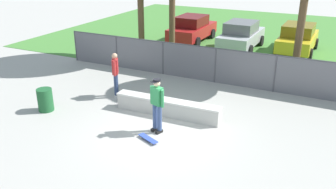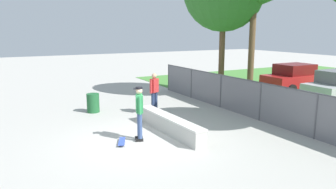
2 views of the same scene
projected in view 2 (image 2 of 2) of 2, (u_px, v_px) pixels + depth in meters
ground_plane at (139, 142)px, 10.69m from camera, size 80.00×80.00×0.00m
concrete_ledge at (169, 124)px, 11.61m from camera, size 3.97×0.61×0.61m
skateboarder at (139, 111)px, 10.64m from camera, size 0.57×0.38×1.84m
skateboard at (122, 141)px, 10.51m from camera, size 0.81×0.50×0.09m
chainlink_fence at (260, 100)px, 13.05m from camera, size 15.70×0.07×1.61m
car_red at (295, 77)px, 19.52m from camera, size 2.08×4.23×1.66m
bystander at (154, 92)px, 14.09m from camera, size 0.41×0.54×1.82m
trash_bin at (93, 103)px, 14.48m from camera, size 0.56×0.56×0.85m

